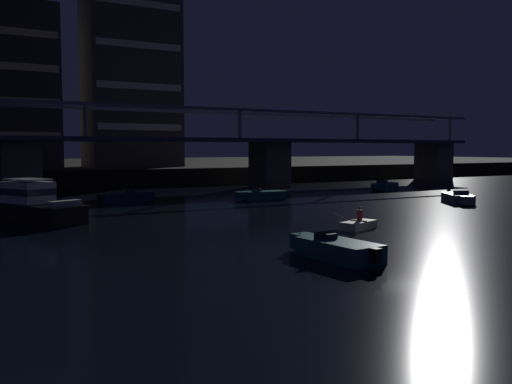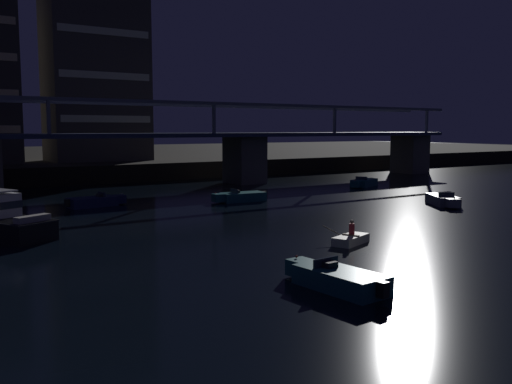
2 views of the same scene
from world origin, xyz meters
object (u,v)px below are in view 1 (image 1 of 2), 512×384
object	(u,v)px
speedboat_near_right	(125,198)
cabin_cruiser_near_left	(31,205)
speedboat_near_center	(336,249)
tower_west_tall	(18,88)
river_bridge	(159,153)
dinghy_with_paddler	(359,224)
tower_central	(131,68)
speedboat_mid_left	(459,198)
speedboat_mid_right	(262,195)
speedboat_far_left	(384,186)

from	to	relation	value
speedboat_near_right	cabin_cruiser_near_left	bearing A→B (deg)	-133.85
speedboat_near_center	tower_west_tall	bearing A→B (deg)	94.97
river_bridge	dinghy_with_paddler	size ratio (longest dim) A/B	32.81
river_bridge	cabin_cruiser_near_left	world-z (taller)	river_bridge
tower_central	speedboat_near_center	bearing A→B (deg)	-98.96
cabin_cruiser_near_left	speedboat_near_right	world-z (taller)	cabin_cruiser_near_left
speedboat_mid_left	speedboat_mid_right	distance (m)	17.53
tower_west_tall	cabin_cruiser_near_left	size ratio (longest dim) A/B	2.36
tower_west_tall	tower_central	distance (m)	15.25
speedboat_mid_right	river_bridge	bearing A→B (deg)	109.05
speedboat_mid_right	speedboat_far_left	distance (m)	18.91
cabin_cruiser_near_left	dinghy_with_paddler	bearing A→B (deg)	-39.82
speedboat_mid_left	dinghy_with_paddler	bearing A→B (deg)	-156.55
speedboat_near_right	speedboat_mid_right	xyz separation A→B (m)	(11.89, -3.94, 0.00)
tower_central	speedboat_mid_right	xyz separation A→B (m)	(2.01, -33.50, -15.80)
river_bridge	tower_central	size ratio (longest dim) A/B	3.27
speedboat_far_left	tower_west_tall	bearing A→B (deg)	137.39
tower_central	speedboat_near_right	world-z (taller)	tower_central
tower_west_tall	speedboat_far_left	world-z (taller)	tower_west_tall
cabin_cruiser_near_left	speedboat_far_left	world-z (taller)	cabin_cruiser_near_left
tower_central	speedboat_far_left	xyz separation A→B (m)	(20.57, -29.90, -15.80)
cabin_cruiser_near_left	speedboat_mid_left	size ratio (longest dim) A/B	1.91
tower_west_tall	tower_central	world-z (taller)	tower_central
speedboat_near_right	tower_central	bearing A→B (deg)	71.51
river_bridge	speedboat_mid_right	bearing A→B (deg)	-70.95
tower_west_tall	dinghy_with_paddler	bearing A→B (deg)	-77.74
river_bridge	tower_central	bearing A→B (deg)	81.30
speedboat_mid_left	speedboat_far_left	size ratio (longest dim) A/B	0.96
tower_central	speedboat_near_right	distance (m)	34.95
speedboat_far_left	speedboat_near_center	bearing A→B (deg)	-135.68
river_bridge	speedboat_far_left	bearing A→B (deg)	-24.51
tower_west_tall	speedboat_near_right	distance (m)	34.74
cabin_cruiser_near_left	tower_west_tall	bearing A→B (deg)	83.98
speedboat_near_right	dinghy_with_paddler	size ratio (longest dim) A/B	1.86
tower_west_tall	speedboat_far_left	xyz separation A→B (m)	(35.24, -32.41, -12.49)
speedboat_mid_left	dinghy_with_paddler	size ratio (longest dim) A/B	1.71
river_bridge	speedboat_near_right	xyz separation A→B (m)	(-6.95, -10.38, -3.85)
tower_west_tall	cabin_cruiser_near_left	distance (m)	43.49
river_bridge	cabin_cruiser_near_left	bearing A→B (deg)	-128.98
river_bridge	speedboat_mid_left	world-z (taller)	river_bridge
river_bridge	speedboat_far_left	world-z (taller)	river_bridge
tower_west_tall	speedboat_mid_left	xyz separation A→B (m)	(29.91, -47.51, -12.49)
tower_central	speedboat_near_right	xyz separation A→B (m)	(-9.89, -29.56, -15.80)
speedboat_mid_right	dinghy_with_paddler	size ratio (longest dim) A/B	1.86
tower_west_tall	dinghy_with_paddler	size ratio (longest dim) A/B	7.70
speedboat_near_right	speedboat_mid_left	xyz separation A→B (m)	(25.13, -15.45, 0.00)
tower_central	cabin_cruiser_near_left	world-z (taller)	tower_central
speedboat_mid_right	tower_west_tall	bearing A→B (deg)	114.85
tower_west_tall	speedboat_mid_left	size ratio (longest dim) A/B	4.51
speedboat_near_center	speedboat_near_right	world-z (taller)	same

